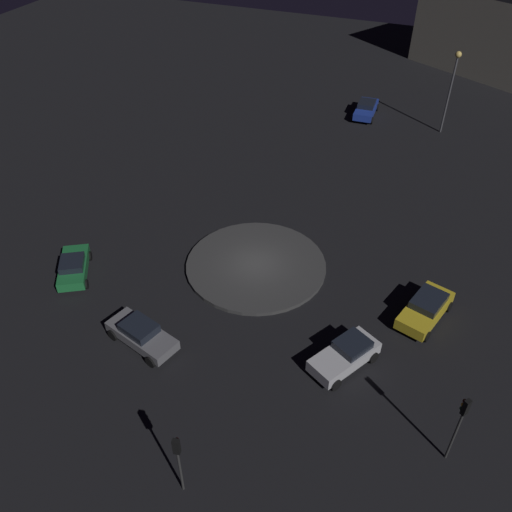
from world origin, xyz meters
TOP-DOWN VIEW (x-y plane):
  - ground_plane at (0.00, 0.00)m, footprint 119.03×119.03m
  - roundabout_island at (0.00, 0.00)m, footprint 9.50×9.50m
  - car_blue at (-26.38, 1.61)m, footprint 4.66×2.19m
  - car_grey at (8.84, -3.57)m, footprint 2.99×4.74m
  - car_green at (5.27, -10.89)m, footprint 4.37×3.55m
  - car_yellow at (0.73, 11.30)m, footprint 4.73×3.12m
  - car_silver at (6.05, 7.70)m, footprint 4.45×3.56m
  - traffic_light_northeast at (9.74, 13.59)m, footprint 0.37×0.39m
  - traffic_light_east at (15.74, 2.69)m, footprint 0.38×0.33m
  - streetlamp_west at (-25.46, 9.22)m, footprint 0.58×0.58m

SIDE VIEW (x-z plane):
  - ground_plane at x=0.00m, z-range 0.00..0.00m
  - roundabout_island at x=0.00m, z-range 0.00..0.26m
  - car_green at x=5.27m, z-range 0.03..1.40m
  - car_grey at x=8.84m, z-range 0.03..1.50m
  - car_blue at x=-26.38m, z-range 0.04..1.51m
  - car_yellow at x=0.73m, z-range 0.04..1.56m
  - car_silver at x=6.05m, z-range 0.03..1.57m
  - traffic_light_east at x=15.74m, z-range 0.84..4.78m
  - traffic_light_northeast at x=9.74m, z-range 0.93..5.38m
  - streetlamp_west at x=-25.46m, z-range 1.47..9.22m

